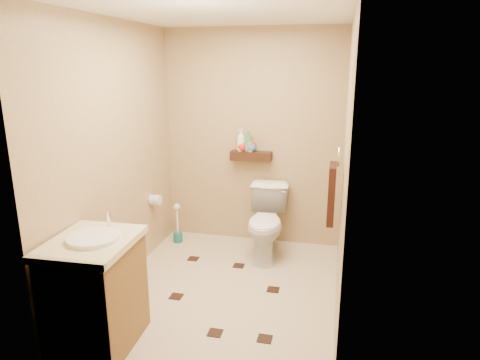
# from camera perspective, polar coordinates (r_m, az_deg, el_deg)

# --- Properties ---
(ground) EXTENTS (2.50, 2.50, 0.00)m
(ground) POSITION_cam_1_polar(r_m,az_deg,el_deg) (4.06, -2.08, -14.48)
(ground) COLOR #C2B08E
(ground) RESTS_ON ground
(wall_back) EXTENTS (2.00, 0.04, 2.40)m
(wall_back) POSITION_cam_1_polar(r_m,az_deg,el_deg) (4.82, 1.69, 5.51)
(wall_back) COLOR #A3825D
(wall_back) RESTS_ON ground
(wall_front) EXTENTS (2.00, 0.04, 2.40)m
(wall_front) POSITION_cam_1_polar(r_m,az_deg,el_deg) (2.49, -9.90, -4.14)
(wall_front) COLOR #A3825D
(wall_front) RESTS_ON ground
(wall_left) EXTENTS (0.04, 2.50, 2.40)m
(wall_left) POSITION_cam_1_polar(r_m,az_deg,el_deg) (4.00, -16.23, 2.88)
(wall_left) COLOR #A3825D
(wall_left) RESTS_ON ground
(wall_right) EXTENTS (0.04, 2.50, 2.40)m
(wall_right) POSITION_cam_1_polar(r_m,az_deg,el_deg) (3.50, 13.75, 1.34)
(wall_right) COLOR #A3825D
(wall_right) RESTS_ON ground
(ceiling) EXTENTS (2.00, 2.50, 0.02)m
(ceiling) POSITION_cam_1_polar(r_m,az_deg,el_deg) (3.55, -2.48, 21.47)
(ceiling) COLOR silver
(ceiling) RESTS_ON wall_back
(wall_shelf) EXTENTS (0.46, 0.14, 0.10)m
(wall_shelf) POSITION_cam_1_polar(r_m,az_deg,el_deg) (4.77, 1.48, 3.22)
(wall_shelf) COLOR #361C0E
(wall_shelf) RESTS_ON wall_back
(floor_accents) EXTENTS (1.09, 1.31, 0.01)m
(floor_accents) POSITION_cam_1_polar(r_m,az_deg,el_deg) (4.01, -1.92, -14.84)
(floor_accents) COLOR black
(floor_accents) RESTS_ON ground
(toilet) EXTENTS (0.47, 0.76, 0.75)m
(toilet) POSITION_cam_1_polar(r_m,az_deg,el_deg) (4.59, 3.55, -5.70)
(toilet) COLOR white
(toilet) RESTS_ON ground
(vanity) EXTENTS (0.59, 0.70, 0.96)m
(vanity) POSITION_cam_1_polar(r_m,az_deg,el_deg) (3.35, -18.65, -13.90)
(vanity) COLOR brown
(vanity) RESTS_ON ground
(toilet_brush) EXTENTS (0.11, 0.11, 0.47)m
(toilet_brush) POSITION_cam_1_polar(r_m,az_deg,el_deg) (5.05, -8.32, -6.42)
(toilet_brush) COLOR #196561
(toilet_brush) RESTS_ON ground
(towel_ring) EXTENTS (0.12, 0.30, 0.76)m
(towel_ring) POSITION_cam_1_polar(r_m,az_deg,el_deg) (3.81, 12.19, -1.43)
(towel_ring) COLOR silver
(towel_ring) RESTS_ON wall_right
(toilet_paper) EXTENTS (0.12, 0.11, 0.12)m
(toilet_paper) POSITION_cam_1_polar(r_m,az_deg,el_deg) (4.69, -11.22, -2.62)
(toilet_paper) COLOR silver
(toilet_paper) RESTS_ON wall_left
(bottle_a) EXTENTS (0.14, 0.14, 0.25)m
(bottle_a) POSITION_cam_1_polar(r_m,az_deg,el_deg) (4.76, 0.14, 5.33)
(bottle_a) COLOR white
(bottle_a) RESTS_ON wall_shelf
(bottle_b) EXTENTS (0.09, 0.10, 0.16)m
(bottle_b) POSITION_cam_1_polar(r_m,az_deg,el_deg) (4.77, 0.19, 4.78)
(bottle_b) COLOR yellow
(bottle_b) RESTS_ON wall_shelf
(bottle_c) EXTENTS (0.12, 0.12, 0.15)m
(bottle_c) POSITION_cam_1_polar(r_m,az_deg,el_deg) (4.77, 0.33, 4.75)
(bottle_c) COLOR red
(bottle_c) RESTS_ON wall_shelf
(bottle_d) EXTENTS (0.12, 0.12, 0.23)m
(bottle_d) POSITION_cam_1_polar(r_m,az_deg,el_deg) (4.75, 1.06, 5.20)
(bottle_d) COLOR #2E8C54
(bottle_d) RESTS_ON wall_shelf
(bottle_e) EXTENTS (0.10, 0.10, 0.17)m
(bottle_e) POSITION_cam_1_polar(r_m,az_deg,el_deg) (4.75, 1.36, 4.82)
(bottle_e) COLOR #D06B45
(bottle_e) RESTS_ON wall_shelf
(bottle_f) EXTENTS (0.14, 0.14, 0.13)m
(bottle_f) POSITION_cam_1_polar(r_m,az_deg,el_deg) (4.75, 1.54, 4.58)
(bottle_f) COLOR #4663B0
(bottle_f) RESTS_ON wall_shelf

